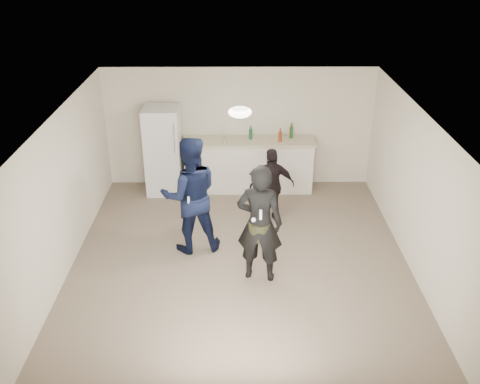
{
  "coord_description": "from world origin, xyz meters",
  "views": [
    {
      "loc": [
        -0.05,
        -7.47,
        4.95
      ],
      "look_at": [
        0.0,
        0.2,
        1.15
      ],
      "focal_mm": 40.0,
      "sensor_mm": 36.0,
      "label": 1
    }
  ],
  "objects_px": {
    "fridge": "(163,151)",
    "shaker": "(224,139)",
    "woman": "(260,224)",
    "counter": "(249,166)",
    "man": "(190,195)",
    "spectator": "(272,186)"
  },
  "relations": [
    {
      "from": "counter",
      "to": "shaker",
      "type": "height_order",
      "value": "shaker"
    },
    {
      "from": "man",
      "to": "spectator",
      "type": "relative_size",
      "value": 1.41
    },
    {
      "from": "shaker",
      "to": "counter",
      "type": "bearing_deg",
      "value": 16.98
    },
    {
      "from": "counter",
      "to": "spectator",
      "type": "bearing_deg",
      "value": -73.42
    },
    {
      "from": "fridge",
      "to": "shaker",
      "type": "bearing_deg",
      "value": -3.67
    },
    {
      "from": "fridge",
      "to": "shaker",
      "type": "xyz_separation_m",
      "value": [
        1.25,
        -0.08,
        0.28
      ]
    },
    {
      "from": "counter",
      "to": "man",
      "type": "xyz_separation_m",
      "value": [
        -1.02,
        -2.3,
        0.48
      ]
    },
    {
      "from": "man",
      "to": "spectator",
      "type": "height_order",
      "value": "man"
    },
    {
      "from": "counter",
      "to": "fridge",
      "type": "relative_size",
      "value": 1.44
    },
    {
      "from": "woman",
      "to": "shaker",
      "type": "bearing_deg",
      "value": -68.88
    },
    {
      "from": "fridge",
      "to": "man",
      "type": "bearing_deg",
      "value": -72.08
    },
    {
      "from": "shaker",
      "to": "woman",
      "type": "height_order",
      "value": "woman"
    },
    {
      "from": "fridge",
      "to": "shaker",
      "type": "relative_size",
      "value": 10.59
    },
    {
      "from": "shaker",
      "to": "spectator",
      "type": "distance_m",
      "value": 1.55
    },
    {
      "from": "counter",
      "to": "shaker",
      "type": "xyz_separation_m",
      "value": [
        -0.49,
        -0.15,
        0.65
      ]
    },
    {
      "from": "shaker",
      "to": "woman",
      "type": "bearing_deg",
      "value": -79.01
    },
    {
      "from": "counter",
      "to": "spectator",
      "type": "height_order",
      "value": "spectator"
    },
    {
      "from": "man",
      "to": "woman",
      "type": "xyz_separation_m",
      "value": [
        1.11,
        -0.86,
        -0.05
      ]
    },
    {
      "from": "shaker",
      "to": "woman",
      "type": "relative_size",
      "value": 0.09
    },
    {
      "from": "fridge",
      "to": "woman",
      "type": "bearing_deg",
      "value": -59.35
    },
    {
      "from": "shaker",
      "to": "man",
      "type": "relative_size",
      "value": 0.08
    },
    {
      "from": "woman",
      "to": "spectator",
      "type": "height_order",
      "value": "woman"
    }
  ]
}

